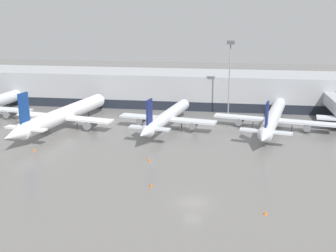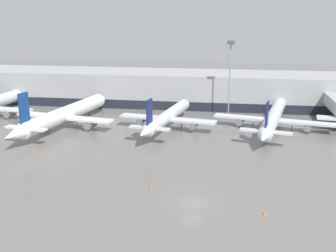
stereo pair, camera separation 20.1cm
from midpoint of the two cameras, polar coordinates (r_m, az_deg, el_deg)
ground_plane at (r=59.09m, az=3.40°, el=-10.31°), size 320.00×320.00×0.00m
terminal_building at (r=116.86m, az=6.38°, el=4.95°), size 160.00×29.90×9.00m
parked_jet_0 at (r=95.82m, az=14.12°, el=1.09°), size 26.31×37.18×8.84m
parked_jet_1 at (r=96.97m, az=-13.83°, el=1.50°), size 23.54×39.22×10.42m
parked_jet_4 at (r=92.36m, az=-0.06°, el=1.24°), size 22.00×31.62×9.00m
traffic_cone_1 at (r=63.68m, az=-2.27°, el=-7.98°), size 0.40×0.40×0.69m
traffic_cone_2 at (r=74.10m, az=-2.54°, el=-4.52°), size 0.39×0.39×0.69m
traffic_cone_3 at (r=57.12m, az=13.08°, el=-11.37°), size 0.45×0.45×0.56m
traffic_cone_4 at (r=83.05m, az=-17.56°, el=-3.07°), size 0.41×0.41×0.57m
apron_light_mast_2 at (r=101.86m, az=8.51°, el=9.13°), size 1.80×1.80×18.65m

